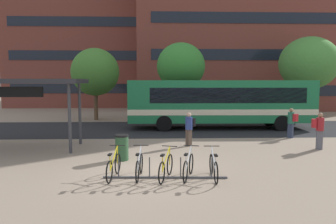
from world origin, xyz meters
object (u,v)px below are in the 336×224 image
object	(u,v)px
parked_bicycle_yellow_2	(166,167)
commuter_red_pack_2	(319,128)
commuter_red_pack_0	(292,121)
parked_bicycle_silver_1	(139,166)
transit_shelter	(9,84)
parked_bicycle_white_4	(214,167)
trash_bin	(122,147)
commuter_black_pack_1	(189,127)
street_tree_1	(95,72)
street_tree_2	(181,66)
street_tree_0	(309,63)
parked_bicycle_yellow_0	(114,167)
city_bus	(219,102)
parked_bicycle_white_3	(188,167)

from	to	relation	value
parked_bicycle_yellow_2	commuter_red_pack_2	world-z (taller)	commuter_red_pack_2
commuter_red_pack_0	parked_bicycle_silver_1	bearing A→B (deg)	93.29
parked_bicycle_silver_1	transit_shelter	bearing A→B (deg)	57.31
parked_bicycle_white_4	trash_bin	distance (m)	4.11
commuter_black_pack_1	street_tree_1	distance (m)	12.72
commuter_red_pack_2	transit_shelter	bearing A→B (deg)	-165.21
parked_bicycle_white_4	street_tree_2	world-z (taller)	street_tree_2
street_tree_0	trash_bin	bearing A→B (deg)	-135.04
commuter_black_pack_1	street_tree_2	size ratio (longest dim) A/B	0.27
parked_bicycle_yellow_2	commuter_red_pack_0	bearing A→B (deg)	-28.94
commuter_red_pack_2	parked_bicycle_yellow_0	bearing A→B (deg)	-138.81
parked_bicycle_yellow_0	parked_bicycle_white_4	distance (m)	3.23
parked_bicycle_yellow_0	transit_shelter	distance (m)	7.45
city_bus	street_tree_1	xyz separation A→B (m)	(-9.07, 4.92, 2.09)
parked_bicycle_yellow_2	transit_shelter	bearing A→B (deg)	72.57
street_tree_2	parked_bicycle_silver_1	bearing A→B (deg)	-99.45
commuter_red_pack_0	trash_bin	world-z (taller)	commuter_red_pack_0
street_tree_1	street_tree_2	world-z (taller)	street_tree_2
parked_bicycle_silver_1	commuter_red_pack_2	distance (m)	9.02
trash_bin	transit_shelter	bearing A→B (deg)	157.58
city_bus	commuter_black_pack_1	xyz separation A→B (m)	(-2.56, -5.60, -0.83)
commuter_red_pack_2	trash_bin	size ratio (longest dim) A/B	1.65
transit_shelter	parked_bicycle_white_3	bearing A→B (deg)	-32.55
commuter_black_pack_1	street_tree_0	bearing A→B (deg)	-178.53
commuter_red_pack_0	street_tree_2	world-z (taller)	street_tree_2
parked_bicycle_white_3	commuter_black_pack_1	size ratio (longest dim) A/B	1.01
street_tree_2	parked_bicycle_yellow_0	bearing A→B (deg)	-102.53
parked_bicycle_yellow_0	commuter_red_pack_0	bearing A→B (deg)	-44.63
parked_bicycle_yellow_2	commuter_black_pack_1	bearing A→B (deg)	2.38
transit_shelter	commuter_red_pack_2	size ratio (longest dim) A/B	3.92
commuter_red_pack_0	street_tree_2	distance (m)	10.32
transit_shelter	street_tree_2	size ratio (longest dim) A/B	1.08
transit_shelter	commuter_black_pack_1	xyz separation A→B (m)	(8.27, 0.46, -2.09)
parked_bicycle_silver_1	street_tree_2	distance (m)	15.66
parked_bicycle_white_3	trash_bin	bearing A→B (deg)	61.19
street_tree_1	street_tree_2	size ratio (longest dim) A/B	0.94
city_bus	commuter_black_pack_1	world-z (taller)	city_bus
commuter_red_pack_0	transit_shelter	bearing A→B (deg)	62.07
parked_bicycle_white_3	parked_bicycle_silver_1	bearing A→B (deg)	103.55
trash_bin	parked_bicycle_yellow_2	bearing A→B (deg)	-56.01
parked_bicycle_yellow_2	parked_bicycle_white_4	world-z (taller)	same
commuter_red_pack_0	parked_bicycle_yellow_0	bearing A→B (deg)	90.46
city_bus	street_tree_2	world-z (taller)	street_tree_2
parked_bicycle_white_4	commuter_black_pack_1	distance (m)	5.23
city_bus	commuter_black_pack_1	bearing A→B (deg)	66.34
parked_bicycle_yellow_2	transit_shelter	xyz separation A→B (m)	(-6.98, 4.68, 2.65)
transit_shelter	commuter_black_pack_1	size ratio (longest dim) A/B	4.05
street_tree_1	commuter_black_pack_1	bearing A→B (deg)	-58.24
parked_bicycle_white_4	commuter_red_pack_2	bearing A→B (deg)	-51.27
city_bus	commuter_red_pack_2	distance (m)	7.40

